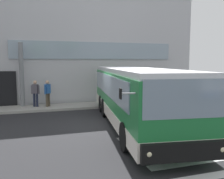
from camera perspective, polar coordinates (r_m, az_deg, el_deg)
ground_plane at (r=11.78m, az=-1.50°, el=-8.21°), size 80.00×90.00×0.02m
bay_paint_stripes at (r=8.99m, az=19.08°, el=-13.23°), size 4.40×3.96×0.01m
terminal_building at (r=22.67m, az=-11.35°, el=9.50°), size 19.45×13.80×8.44m
boarding_curb at (r=16.33m, az=-6.13°, el=-3.78°), size 21.65×2.00×0.15m
entry_support_column at (r=16.41m, az=-20.66°, el=3.32°), size 0.28×0.28×4.08m
bus_main_foreground at (r=11.39m, az=5.51°, el=-1.85°), size 4.36×10.65×2.70m
passenger_near_column at (r=16.09m, az=-17.68°, el=-0.47°), size 0.52×0.49×1.68m
passenger_by_doorway at (r=15.88m, az=-15.04°, el=-0.59°), size 0.41×0.48×1.68m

